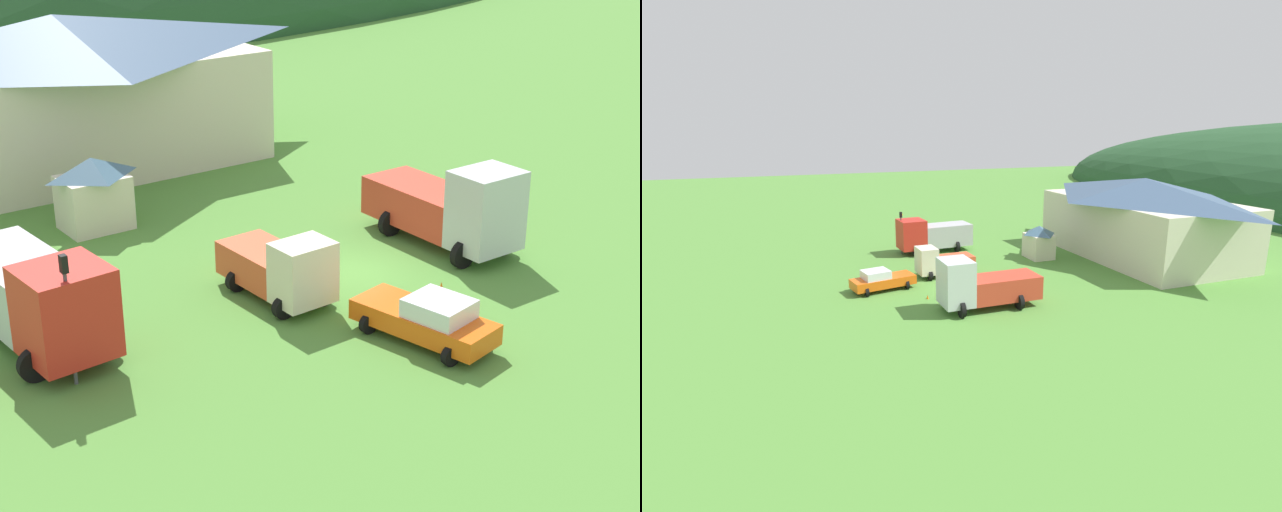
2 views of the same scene
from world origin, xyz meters
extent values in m
plane|color=#518C38|center=(0.00, 0.00, 0.00)|extent=(200.00, 200.00, 0.00)
cube|color=beige|center=(-3.24, 19.98, 2.80)|extent=(18.52, 11.05, 5.61)
pyramid|color=#3D5675|center=(-3.24, 19.98, 6.59)|extent=(20.00, 11.94, 1.96)
cube|color=beige|center=(-6.00, 10.31, 1.16)|extent=(2.73, 2.20, 2.33)
pyramid|color=#42667F|center=(-6.00, 10.31, 2.73)|extent=(2.95, 2.37, 0.81)
cube|color=red|center=(-11.90, -0.68, 1.99)|extent=(2.73, 2.61, 2.88)
cube|color=black|center=(-11.89, -0.80, 2.62)|extent=(1.50, 2.05, 0.92)
cube|color=#B2B2B7|center=(-12.11, 2.99, 1.62)|extent=(2.87, 5.03, 2.14)
cylinder|color=black|center=(-10.76, -0.61, 0.55)|extent=(1.10, 0.30, 1.10)
cylinder|color=black|center=(-13.04, -0.75, 0.55)|extent=(1.10, 0.30, 1.10)
cylinder|color=black|center=(-11.02, 3.79, 0.55)|extent=(1.10, 0.30, 1.10)
cube|color=beige|center=(-3.69, -1.65, 1.49)|extent=(2.07, 1.58, 2.19)
cube|color=black|center=(-3.69, -1.73, 1.97)|extent=(1.13, 1.25, 0.70)
cube|color=#DB512D|center=(-3.76, 0.75, 1.02)|extent=(2.12, 3.35, 1.25)
cylinder|color=black|center=(-2.83, -1.63, 0.40)|extent=(0.80, 0.30, 0.80)
cylinder|color=black|center=(-4.56, -1.68, 0.40)|extent=(0.80, 0.30, 0.80)
cylinder|color=black|center=(-2.91, 1.27, 0.40)|extent=(0.80, 0.30, 0.80)
cylinder|color=black|center=(-4.64, 1.22, 0.40)|extent=(0.80, 0.30, 0.80)
cube|color=silver|center=(4.66, -2.15, 2.12)|extent=(2.52, 2.04, 3.14)
cube|color=black|center=(4.66, -2.25, 2.81)|extent=(1.35, 1.63, 1.01)
cube|color=red|center=(4.66, 1.40, 1.37)|extent=(2.52, 5.05, 1.64)
cylinder|color=black|center=(5.77, -2.15, 0.55)|extent=(1.10, 0.30, 1.10)
cylinder|color=black|center=(3.54, -2.15, 0.55)|extent=(1.10, 0.30, 1.10)
cylinder|color=black|center=(5.77, 2.15, 0.55)|extent=(1.10, 0.30, 1.10)
cylinder|color=black|center=(3.54, 2.15, 0.55)|extent=(1.10, 0.30, 1.10)
cube|color=orange|center=(-1.79, -5.78, 0.69)|extent=(2.76, 5.16, 0.70)
cube|color=silver|center=(-1.67, -6.36, 1.35)|extent=(2.04, 2.25, 0.62)
cylinder|color=black|center=(-0.68, -7.26, 0.34)|extent=(0.68, 0.24, 0.68)
cylinder|color=black|center=(-2.25, -7.57, 0.34)|extent=(0.68, 0.24, 0.68)
cylinder|color=black|center=(-1.33, -3.99, 0.34)|extent=(0.68, 0.24, 0.68)
cylinder|color=black|center=(-2.90, -4.30, 0.34)|extent=(0.68, 0.24, 0.68)
cylinder|color=#4C4C51|center=(-12.16, -1.64, 1.84)|extent=(0.12, 0.12, 3.68)
cube|color=black|center=(-12.16, -1.64, 3.95)|extent=(0.20, 0.24, 0.55)
sphere|color=yellow|center=(-12.16, -1.51, 3.95)|extent=(0.14, 0.14, 0.14)
cone|color=orange|center=(1.46, -3.20, 0.00)|extent=(0.36, 0.36, 0.63)
cone|color=orange|center=(-0.07, 3.75, 0.00)|extent=(0.36, 0.36, 0.58)
camera|label=1|loc=(-21.70, -26.86, 14.95)|focal=54.96mm
camera|label=2|loc=(34.97, -13.37, 12.46)|focal=28.11mm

